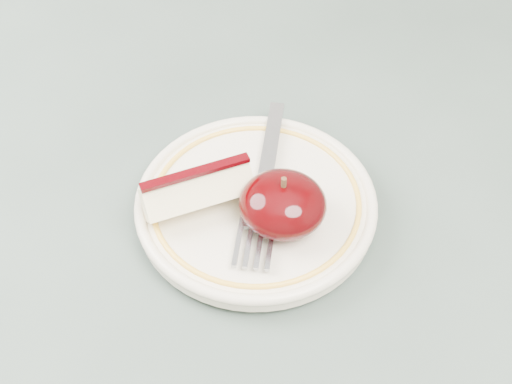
% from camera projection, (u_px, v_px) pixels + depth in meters
% --- Properties ---
extents(table, '(0.90, 0.90, 0.75)m').
position_uv_depth(table, '(152.00, 352.00, 0.58)').
color(table, brown).
rests_on(table, ground).
extents(plate, '(0.19, 0.19, 0.02)m').
position_uv_depth(plate, '(256.00, 204.00, 0.55)').
color(plate, beige).
rests_on(plate, table).
extents(apple_half, '(0.06, 0.06, 0.05)m').
position_uv_depth(apple_half, '(283.00, 204.00, 0.52)').
color(apple_half, black).
rests_on(apple_half, plate).
extents(apple_wedge, '(0.09, 0.07, 0.04)m').
position_uv_depth(apple_wedge, '(197.00, 190.00, 0.53)').
color(apple_wedge, '#FAECB8').
rests_on(apple_wedge, plate).
extents(fork, '(0.03, 0.17, 0.00)m').
position_uv_depth(fork, '(264.00, 183.00, 0.55)').
color(fork, gray).
rests_on(fork, plate).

